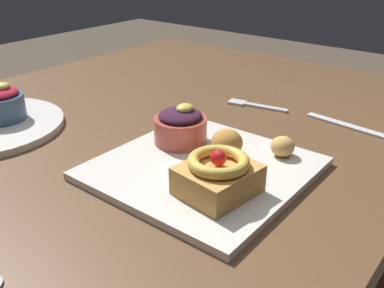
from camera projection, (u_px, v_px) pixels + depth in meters
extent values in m
cube|color=brown|center=(136.00, 137.00, 0.80)|extent=(1.26, 0.93, 0.04)
cylinder|color=brown|center=(175.00, 153.00, 1.55)|extent=(0.07, 0.07, 0.69)
cube|color=silver|center=(203.00, 168.00, 0.63)|extent=(0.28, 0.28, 0.01)
cube|color=#C68E47|center=(218.00, 180.00, 0.56)|extent=(0.11, 0.09, 0.04)
torus|color=#E5BC4C|center=(218.00, 162.00, 0.54)|extent=(0.09, 0.09, 0.02)
sphere|color=red|center=(219.00, 158.00, 0.54)|extent=(0.02, 0.02, 0.02)
cylinder|color=#B24C3D|center=(180.00, 130.00, 0.69)|extent=(0.09, 0.09, 0.04)
ellipsoid|color=#38192D|center=(180.00, 116.00, 0.68)|extent=(0.07, 0.07, 0.02)
ellipsoid|color=#E5CC56|center=(185.00, 108.00, 0.68)|extent=(0.03, 0.03, 0.01)
ellipsoid|color=#BC7F38|center=(227.00, 143.00, 0.65)|extent=(0.05, 0.05, 0.04)
ellipsoid|color=tan|center=(282.00, 146.00, 0.65)|extent=(0.04, 0.04, 0.03)
cylinder|color=#3D5675|center=(1.00, 107.00, 0.78)|extent=(0.08, 0.08, 0.05)
ellipsoid|color=#EAD666|center=(1.00, 86.00, 0.77)|extent=(0.03, 0.03, 0.01)
cube|color=silver|center=(266.00, 107.00, 0.87)|extent=(0.03, 0.09, 0.00)
cube|color=silver|center=(237.00, 102.00, 0.90)|extent=(0.03, 0.04, 0.00)
cube|color=silver|center=(355.00, 128.00, 0.78)|extent=(0.04, 0.19, 0.00)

